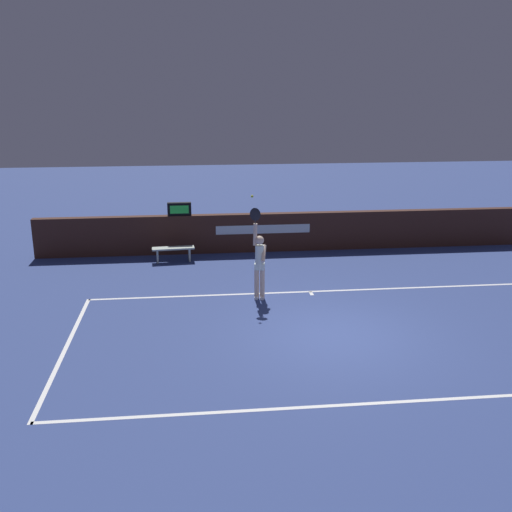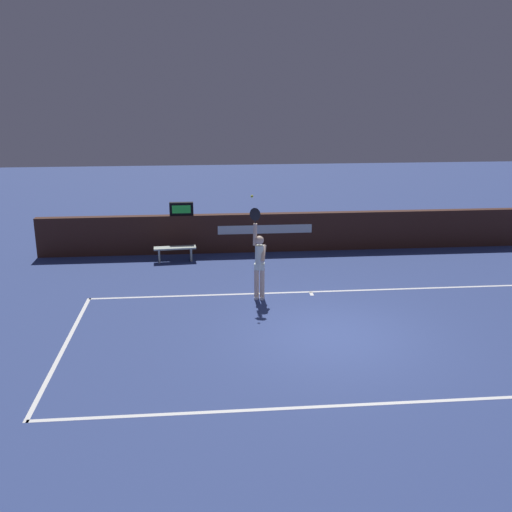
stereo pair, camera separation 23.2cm
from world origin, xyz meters
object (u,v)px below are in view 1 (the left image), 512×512
object	(u,v)px
tennis_player	(259,262)
tennis_ball	(252,196)
courtside_bench_near	(173,251)
speed_display	(179,209)

from	to	relation	value
tennis_player	tennis_ball	xyz separation A→B (m)	(-0.18, 0.06, 1.74)
tennis_ball	courtside_bench_near	xyz separation A→B (m)	(-2.20, 3.66, -2.42)
tennis_player	speed_display	bearing A→B (deg)	114.90
speed_display	courtside_bench_near	size ratio (longest dim) A/B	0.57
courtside_bench_near	tennis_ball	bearing A→B (deg)	-59.05
speed_display	courtside_bench_near	distance (m)	1.52
tennis_player	tennis_ball	size ratio (longest dim) A/B	35.05
tennis_ball	courtside_bench_near	bearing A→B (deg)	120.95
courtside_bench_near	speed_display	bearing A→B (deg)	76.51
speed_display	tennis_player	distance (m)	5.15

